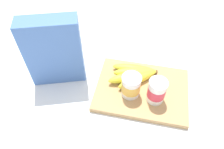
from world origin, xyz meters
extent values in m
plane|color=white|center=(0.00, 0.00, 0.00)|extent=(2.40, 2.40, 0.00)
cube|color=tan|center=(0.00, 0.00, 0.01)|extent=(0.34, 0.25, 0.02)
cube|color=#4770B7|center=(0.32, -0.01, 0.13)|extent=(0.21, 0.13, 0.27)
cylinder|color=white|center=(-0.05, 0.04, 0.07)|extent=(0.06, 0.06, 0.09)
cylinder|color=#DB384C|center=(-0.05, 0.04, 0.07)|extent=(0.06, 0.06, 0.04)
cylinder|color=silver|center=(-0.05, 0.04, 0.11)|extent=(0.06, 0.06, 0.00)
cylinder|color=white|center=(0.04, 0.03, 0.06)|extent=(0.06, 0.06, 0.08)
cylinder|color=gold|center=(0.04, 0.03, 0.06)|extent=(0.07, 0.07, 0.04)
cylinder|color=silver|center=(0.04, 0.03, 0.11)|extent=(0.07, 0.07, 0.00)
ellipsoid|color=yellow|center=(0.04, -0.07, 0.04)|extent=(0.17, 0.04, 0.03)
ellipsoid|color=yellow|center=(0.04, -0.06, 0.04)|extent=(0.17, 0.08, 0.04)
ellipsoid|color=yellow|center=(0.04, -0.03, 0.04)|extent=(0.19, 0.12, 0.04)
ellipsoid|color=yellow|center=(0.02, -0.02, 0.04)|extent=(0.15, 0.13, 0.03)
cylinder|color=brown|center=(-0.04, -0.08, 0.03)|extent=(0.01, 0.01, 0.02)
camera|label=1|loc=(0.01, 0.49, 0.67)|focal=34.89mm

